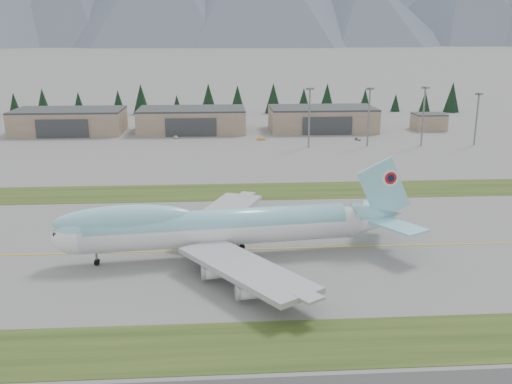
{
  "coord_description": "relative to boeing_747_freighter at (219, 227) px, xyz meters",
  "views": [
    {
      "loc": [
        -3.23,
        -110.75,
        43.17
      ],
      "look_at": [
        5.28,
        15.7,
        8.0
      ],
      "focal_mm": 40.0,
      "sensor_mm": 36.0,
      "label": 1
    }
  ],
  "objects": [
    {
      "name": "ground",
      "position": [
        3.39,
        3.45,
        -6.34
      ],
      "size": [
        7000.0,
        7000.0,
        0.0
      ],
      "primitive_type": "plane",
      "color": "slate",
      "rests_on": "ground"
    },
    {
      "name": "grass_strip_near",
      "position": [
        3.39,
        -34.55,
        -6.34
      ],
      "size": [
        400.0,
        14.0,
        0.08
      ],
      "primitive_type": "cube",
      "color": "#2A4117",
      "rests_on": "ground"
    },
    {
      "name": "grass_strip_far",
      "position": [
        3.39,
        48.45,
        -6.34
      ],
      "size": [
        400.0,
        18.0,
        0.08
      ],
      "primitive_type": "cube",
      "color": "#2A4117",
      "rests_on": "ground"
    },
    {
      "name": "taxiway_line_main",
      "position": [
        3.39,
        3.45,
        -6.34
      ],
      "size": [
        400.0,
        0.4,
        0.02
      ],
      "primitive_type": "cube",
      "color": "yellow",
      "rests_on": "ground"
    },
    {
      "name": "boeing_747_freighter",
      "position": [
        0.0,
        0.0,
        0.0
      ],
      "size": [
        73.14,
        62.61,
        19.21
      ],
      "rotation": [
        0.0,
        0.0,
        0.11
      ],
      "color": "white",
      "rests_on": "ground"
    },
    {
      "name": "hangar_left",
      "position": [
        -66.61,
        153.35,
        -0.95
      ],
      "size": [
        48.0,
        26.6,
        10.8
      ],
      "color": "gray",
      "rests_on": "ground"
    },
    {
      "name": "hangar_center",
      "position": [
        -11.61,
        153.35,
        -0.95
      ],
      "size": [
        48.0,
        26.6,
        10.8
      ],
      "color": "gray",
      "rests_on": "ground"
    },
    {
      "name": "hangar_right",
      "position": [
        48.39,
        153.35,
        -0.95
      ],
      "size": [
        48.0,
        26.6,
        10.8
      ],
      "color": "gray",
      "rests_on": "ground"
    },
    {
      "name": "control_shed",
      "position": [
        98.39,
        151.45,
        -2.54
      ],
      "size": [
        14.0,
        12.0,
        7.6
      ],
      "color": "gray",
      "rests_on": "ground"
    },
    {
      "name": "floodlight_masts",
      "position": [
        69.51,
        113.13,
        9.51
      ],
      "size": [
        70.9,
        4.46,
        23.42
      ],
      "color": "slate",
      "rests_on": "ground"
    },
    {
      "name": "service_vehicle_a",
      "position": [
        -17.95,
        136.41,
        -6.34
      ],
      "size": [
        2.61,
        3.77,
        1.19
      ],
      "primitive_type": "imported",
      "rotation": [
        0.0,
        0.0,
        0.38
      ],
      "color": "silver",
      "rests_on": "ground"
    },
    {
      "name": "service_vehicle_b",
      "position": [
        18.33,
        130.03,
        -6.34
      ],
      "size": [
        3.82,
        1.43,
        1.25
      ],
      "primitive_type": "imported",
      "rotation": [
        0.0,
        0.0,
        1.6
      ],
      "color": "gold",
      "rests_on": "ground"
    },
    {
      "name": "service_vehicle_c",
      "position": [
        59.03,
        127.07,
        -6.34
      ],
      "size": [
        2.22,
        3.87,
        1.05
      ],
      "primitive_type": "imported",
      "rotation": [
        0.0,
        0.0,
        0.22
      ],
      "color": "#9E9FA3",
      "rests_on": "ground"
    },
    {
      "name": "conifer_belt",
      "position": [
        8.75,
        214.7,
        1.2
      ],
      "size": [
        266.4,
        15.7,
        17.0
      ],
      "color": "black",
      "rests_on": "ground"
    }
  ]
}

